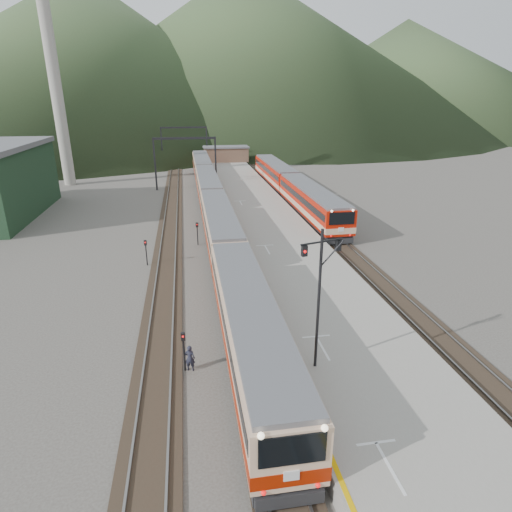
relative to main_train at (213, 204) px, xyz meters
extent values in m
plane|color=#47423D|center=(0.00, -35.99, -1.94)|extent=(400.00, 400.00, 0.00)
cube|color=black|center=(0.00, 4.01, -1.88)|extent=(2.60, 200.00, 0.12)
cube|color=slate|center=(-0.72, 4.01, -1.78)|extent=(0.10, 200.00, 0.14)
cube|color=slate|center=(0.72, 4.01, -1.78)|extent=(0.10, 200.00, 0.14)
cube|color=black|center=(-5.00, 4.01, -1.88)|extent=(2.60, 200.00, 0.12)
cube|color=slate|center=(-5.72, 4.01, -1.78)|extent=(0.10, 200.00, 0.14)
cube|color=slate|center=(-4.28, 4.01, -1.78)|extent=(0.10, 200.00, 0.14)
cube|color=black|center=(11.50, 4.01, -1.88)|extent=(2.60, 200.00, 0.12)
cube|color=slate|center=(10.78, 4.01, -1.78)|extent=(0.10, 200.00, 0.14)
cube|color=slate|center=(12.22, 4.01, -1.78)|extent=(0.10, 200.00, 0.14)
cube|color=gray|center=(5.60, 2.01, -1.44)|extent=(8.00, 100.00, 1.00)
cube|color=black|center=(-7.50, 19.01, 2.06)|extent=(0.25, 0.25, 8.00)
cube|color=black|center=(1.80, 19.01, 2.06)|extent=(0.25, 0.25, 8.00)
cube|color=black|center=(-2.85, 19.01, 5.86)|extent=(9.30, 0.22, 0.35)
cube|color=black|center=(-7.50, 44.01, 2.06)|extent=(0.25, 0.25, 8.00)
cube|color=black|center=(1.80, 44.01, 2.06)|extent=(0.25, 0.25, 8.00)
cube|color=black|center=(-2.85, 44.01, 5.86)|extent=(9.30, 0.22, 0.35)
cylinder|color=#9E998E|center=(-22.00, 26.01, 13.06)|extent=(1.80, 1.80, 30.00)
cube|color=brown|center=(5.60, 42.01, 0.46)|extent=(9.00, 4.00, 2.80)
cube|color=slate|center=(5.60, 42.01, 2.01)|extent=(9.40, 4.40, 0.30)
cone|color=#394C2A|center=(-40.00, 154.01, 28.06)|extent=(180.00, 180.00, 60.00)
cone|color=#394C2A|center=(30.00, 194.01, 35.56)|extent=(220.00, 220.00, 75.00)
cone|color=#394C2A|center=(110.00, 174.01, 23.06)|extent=(160.00, 160.00, 50.00)
cube|color=#D5AA87|center=(0.00, -28.98, 0.00)|extent=(2.80, 18.82, 3.42)
cube|color=#D5AA87|center=(0.00, -9.66, 0.00)|extent=(2.80, 18.82, 3.42)
cube|color=#D5AA87|center=(0.00, 9.66, 0.00)|extent=(2.80, 18.82, 3.42)
cube|color=#D5AA87|center=(0.00, 28.98, 0.00)|extent=(2.80, 18.82, 3.42)
cube|color=#B71605|center=(11.50, -1.15, 0.16)|extent=(3.06, 20.56, 3.73)
cube|color=#B71605|center=(11.50, 19.91, 0.16)|extent=(3.06, 20.56, 3.73)
cylinder|color=black|center=(2.93, -31.47, 2.64)|extent=(0.14, 0.14, 7.16)
cube|color=black|center=(2.93, -31.47, 5.62)|extent=(2.14, 0.65, 0.07)
cube|color=black|center=(2.06, -31.71, 5.32)|extent=(0.29, 0.24, 0.50)
cube|color=black|center=(3.80, -31.23, 5.32)|extent=(0.29, 0.24, 0.50)
cylinder|color=black|center=(-3.55, -29.35, -0.94)|extent=(0.10, 0.10, 2.00)
cube|color=black|center=(-3.55, -29.35, 0.11)|extent=(0.22, 0.17, 0.45)
cylinder|color=black|center=(-2.13, -8.70, -0.94)|extent=(0.10, 0.10, 2.00)
cube|color=black|center=(-2.13, -8.70, 0.11)|extent=(0.26, 0.22, 0.45)
cylinder|color=black|center=(-6.65, -13.47, -0.94)|extent=(0.10, 0.10, 2.00)
cube|color=black|center=(-6.65, -13.47, 0.11)|extent=(0.23, 0.18, 0.45)
imported|color=#202130|center=(-3.27, -29.40, -1.19)|extent=(0.61, 0.47, 1.49)
camera|label=1|loc=(-2.93, -48.93, 11.70)|focal=30.00mm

